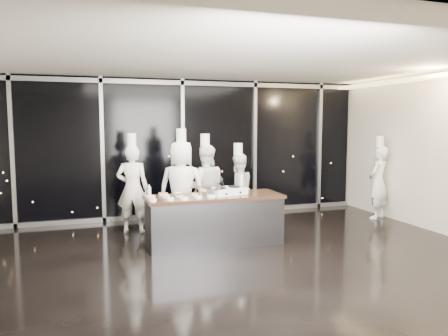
# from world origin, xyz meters

# --- Properties ---
(ground) EXTENTS (9.00, 9.00, 0.00)m
(ground) POSITION_xyz_m (0.00, 0.00, 0.00)
(ground) COLOR black
(ground) RESTS_ON ground
(room_shell) EXTENTS (9.02, 7.02, 3.21)m
(room_shell) POSITION_xyz_m (0.18, 0.00, 2.25)
(room_shell) COLOR beige
(room_shell) RESTS_ON ground
(window_wall) EXTENTS (8.90, 0.11, 3.20)m
(window_wall) POSITION_xyz_m (0.00, 3.43, 1.60)
(window_wall) COLOR black
(window_wall) RESTS_ON ground
(demo_counter) EXTENTS (2.46, 0.86, 0.90)m
(demo_counter) POSITION_xyz_m (0.00, 0.90, 0.45)
(demo_counter) COLOR #3A3A3F
(demo_counter) RESTS_ON ground
(stove) EXTENTS (0.74, 0.56, 0.14)m
(stove) POSITION_xyz_m (0.25, 0.92, 0.96)
(stove) COLOR white
(stove) RESTS_ON demo_counter
(frying_pan) EXTENTS (0.58, 0.39, 0.05)m
(frying_pan) POSITION_xyz_m (-0.07, 0.84, 1.07)
(frying_pan) COLOR slate
(frying_pan) RESTS_ON stove
(stock_pot) EXTENTS (0.27, 0.27, 0.22)m
(stock_pot) POSITION_xyz_m (0.55, 1.00, 1.15)
(stock_pot) COLOR #A9A9AB
(stock_pot) RESTS_ON stove
(prep_bowls) EXTENTS (1.17, 0.71, 0.05)m
(prep_bowls) POSITION_xyz_m (-0.73, 0.88, 0.93)
(prep_bowls) COLOR white
(prep_bowls) RESTS_ON demo_counter
(squeeze_bottle) EXTENTS (0.06, 0.06, 0.23)m
(squeeze_bottle) POSITION_xyz_m (-1.14, 1.06, 1.01)
(squeeze_bottle) COLOR silver
(squeeze_bottle) RESTS_ON demo_counter
(chef_far_left) EXTENTS (0.74, 0.59, 1.99)m
(chef_far_left) POSITION_xyz_m (-1.30, 2.25, 0.90)
(chef_far_left) COLOR white
(chef_far_left) RESTS_ON ground
(chef_left) EXTENTS (1.07, 0.92, 2.09)m
(chef_left) POSITION_xyz_m (-0.41, 1.75, 0.94)
(chef_left) COLOR white
(chef_left) RESTS_ON ground
(chef_center) EXTENTS (0.96, 0.81, 1.97)m
(chef_center) POSITION_xyz_m (0.17, 2.09, 0.88)
(chef_center) COLOR white
(chef_center) RESTS_ON ground
(guest) EXTENTS (0.95, 0.68, 1.50)m
(guest) POSITION_xyz_m (0.29, 2.15, 0.75)
(guest) COLOR #131E35
(guest) RESTS_ON ground
(chef_right) EXTENTS (0.90, 0.80, 1.77)m
(chef_right) POSITION_xyz_m (0.90, 2.13, 0.78)
(chef_right) COLOR white
(chef_right) RESTS_ON ground
(chef_side) EXTENTS (0.73, 0.65, 1.90)m
(chef_side) POSITION_xyz_m (4.20, 1.78, 0.86)
(chef_side) COLOR white
(chef_side) RESTS_ON ground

